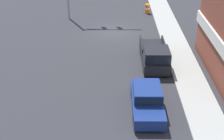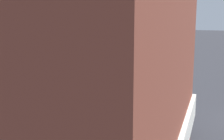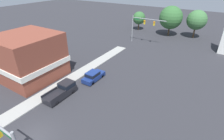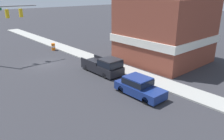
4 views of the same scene
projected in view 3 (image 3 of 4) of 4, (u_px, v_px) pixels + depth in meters
The scene contains 9 objects.
ground_plane at pixel (36, 138), 19.86m from camera, with size 200.00×200.00×0.00m, color #2D2D33.
sidewalk_curb at pixel (7, 118), 22.51m from camera, with size 2.40×60.00×0.14m.
far_signal_assembly at pixel (142, 24), 45.48m from camera, with size 9.06×0.49×7.09m.
car_lead at pixel (93, 76), 30.50m from camera, with size 1.90×4.56×1.63m.
pickup_truck_parked at pixel (63, 90), 26.50m from camera, with size 2.04×5.23×1.89m.
corner_brick_building at pixel (29, 57), 30.20m from camera, with size 9.86×9.77×7.82m.
backdrop_tree_left_far at pixel (139, 18), 57.94m from camera, with size 4.11×4.11×5.99m.
backdrop_tree_left_mid at pixel (171, 18), 51.48m from camera, with size 6.70×6.70×8.76m.
backdrop_tree_center at pixel (197, 20), 49.51m from camera, with size 5.51×5.51×7.99m.
Camera 3 is at (14.76, -7.03, 16.20)m, focal length 28.00 mm.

